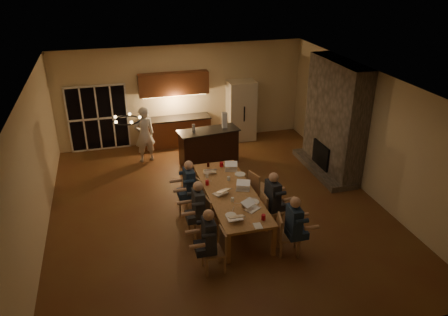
% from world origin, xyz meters
% --- Properties ---
extents(floor, '(9.00, 9.00, 0.00)m').
position_xyz_m(floor, '(0.00, 0.00, 0.00)').
color(floor, brown).
rests_on(floor, ground).
extents(back_wall, '(8.00, 0.04, 3.20)m').
position_xyz_m(back_wall, '(0.00, 4.52, 1.60)').
color(back_wall, '#CDB791').
rests_on(back_wall, ground).
extents(left_wall, '(0.04, 9.00, 3.20)m').
position_xyz_m(left_wall, '(-4.02, 0.00, 1.60)').
color(left_wall, '#CDB791').
rests_on(left_wall, ground).
extents(right_wall, '(0.04, 9.00, 3.20)m').
position_xyz_m(right_wall, '(4.02, 0.00, 1.60)').
color(right_wall, '#CDB791').
rests_on(right_wall, ground).
extents(ceiling, '(8.00, 9.00, 0.04)m').
position_xyz_m(ceiling, '(0.00, 0.00, 3.22)').
color(ceiling, white).
rests_on(ceiling, back_wall).
extents(french_doors, '(1.86, 0.08, 2.10)m').
position_xyz_m(french_doors, '(-2.70, 4.47, 1.05)').
color(french_doors, black).
rests_on(french_doors, ground).
extents(fireplace, '(0.58, 2.50, 3.20)m').
position_xyz_m(fireplace, '(3.70, 1.20, 1.60)').
color(fireplace, '#63574E').
rests_on(fireplace, ground).
extents(kitchenette, '(2.24, 0.68, 2.40)m').
position_xyz_m(kitchenette, '(-0.30, 4.20, 1.20)').
color(kitchenette, brown).
rests_on(kitchenette, ground).
extents(refrigerator, '(0.90, 0.68, 2.00)m').
position_xyz_m(refrigerator, '(1.90, 4.15, 1.00)').
color(refrigerator, beige).
rests_on(refrigerator, ground).
extents(dining_table, '(1.10, 3.23, 0.75)m').
position_xyz_m(dining_table, '(0.18, -0.57, 0.38)').
color(dining_table, '#C0834C').
rests_on(dining_table, ground).
extents(bar_island, '(1.84, 0.87, 1.08)m').
position_xyz_m(bar_island, '(0.39, 2.52, 0.54)').
color(bar_island, black).
rests_on(bar_island, ground).
extents(chair_left_near, '(0.46, 0.46, 0.89)m').
position_xyz_m(chair_left_near, '(-0.66, -2.23, 0.45)').
color(chair_left_near, '#A37951').
rests_on(chair_left_near, ground).
extents(chair_left_mid, '(0.51, 0.51, 0.89)m').
position_xyz_m(chair_left_mid, '(-0.66, -0.99, 0.45)').
color(chair_left_mid, '#A37951').
rests_on(chair_left_mid, ground).
extents(chair_left_far, '(0.56, 0.56, 0.89)m').
position_xyz_m(chair_left_far, '(-0.69, -0.00, 0.45)').
color(chair_left_far, '#A37951').
rests_on(chair_left_far, ground).
extents(chair_right_near, '(0.53, 0.53, 0.89)m').
position_xyz_m(chair_right_near, '(0.99, -2.13, 0.45)').
color(chair_right_near, '#A37951').
rests_on(chair_right_near, ground).
extents(chair_right_mid, '(0.45, 0.45, 0.89)m').
position_xyz_m(chair_right_mid, '(1.00, -1.11, 0.45)').
color(chair_right_mid, '#A37951').
rests_on(chair_right_mid, ground).
extents(chair_right_far, '(0.56, 0.56, 0.89)m').
position_xyz_m(chair_right_far, '(1.10, -0.05, 0.45)').
color(chair_right_far, '#A37951').
rests_on(chair_right_far, ground).
extents(person_left_near, '(0.61, 0.61, 1.38)m').
position_xyz_m(person_left_near, '(-0.73, -2.20, 0.69)').
color(person_left_near, '#24272F').
rests_on(person_left_near, ground).
extents(person_right_near, '(0.61, 0.61, 1.38)m').
position_xyz_m(person_right_near, '(1.05, -2.20, 0.69)').
color(person_right_near, '#1F334D').
rests_on(person_right_near, ground).
extents(person_left_mid, '(0.60, 0.60, 1.38)m').
position_xyz_m(person_left_mid, '(-0.69, -1.04, 0.69)').
color(person_left_mid, '#32383C').
rests_on(person_left_mid, ground).
extents(person_right_mid, '(0.66, 0.66, 1.38)m').
position_xyz_m(person_right_mid, '(1.01, -1.09, 0.69)').
color(person_right_mid, '#24272F').
rests_on(person_right_mid, ground).
extents(person_left_far, '(0.62, 0.62, 1.38)m').
position_xyz_m(person_left_far, '(-0.68, 0.00, 0.69)').
color(person_left_far, '#1F334D').
rests_on(person_left_far, ground).
extents(standing_person, '(0.70, 0.54, 1.71)m').
position_xyz_m(standing_person, '(-1.40, 3.23, 0.85)').
color(standing_person, silver).
rests_on(standing_person, ground).
extents(chandelier, '(0.55, 0.55, 0.03)m').
position_xyz_m(chandelier, '(-2.01, -0.66, 2.75)').
color(chandelier, black).
rests_on(chandelier, ceiling).
extents(laptop_a, '(0.32, 0.29, 0.23)m').
position_xyz_m(laptop_a, '(-0.05, -1.69, 0.86)').
color(laptop_a, silver).
rests_on(laptop_a, dining_table).
extents(laptop_b, '(0.42, 0.41, 0.23)m').
position_xyz_m(laptop_b, '(0.41, -1.44, 0.86)').
color(laptop_b, silver).
rests_on(laptop_b, dining_table).
extents(laptop_c, '(0.41, 0.40, 0.23)m').
position_xyz_m(laptop_c, '(-0.08, -0.59, 0.86)').
color(laptop_c, silver).
rests_on(laptop_c, dining_table).
extents(laptop_d, '(0.40, 0.38, 0.23)m').
position_xyz_m(laptop_d, '(0.48, -0.55, 0.86)').
color(laptop_d, silver).
rests_on(laptop_d, dining_table).
extents(laptop_e, '(0.36, 0.32, 0.23)m').
position_xyz_m(laptop_e, '(-0.05, 0.52, 0.86)').
color(laptop_e, silver).
rests_on(laptop_e, dining_table).
extents(laptop_f, '(0.39, 0.36, 0.23)m').
position_xyz_m(laptop_f, '(0.49, 0.49, 0.86)').
color(laptop_f, silver).
rests_on(laptop_f, dining_table).
extents(mug_front, '(0.07, 0.07, 0.10)m').
position_xyz_m(mug_front, '(0.09, -1.01, 0.80)').
color(mug_front, white).
rests_on(mug_front, dining_table).
extents(mug_mid, '(0.08, 0.08, 0.10)m').
position_xyz_m(mug_mid, '(0.28, -0.03, 0.80)').
color(mug_mid, white).
rests_on(mug_mid, dining_table).
extents(mug_back, '(0.08, 0.08, 0.10)m').
position_xyz_m(mug_back, '(-0.19, 0.27, 0.80)').
color(mug_back, white).
rests_on(mug_back, dining_table).
extents(redcup_near, '(0.09, 0.09, 0.12)m').
position_xyz_m(redcup_near, '(0.51, -1.88, 0.81)').
color(redcup_near, '#B10B18').
rests_on(redcup_near, dining_table).
extents(redcup_mid, '(0.08, 0.08, 0.12)m').
position_xyz_m(redcup_mid, '(-0.27, -0.11, 0.81)').
color(redcup_mid, '#B10B18').
rests_on(redcup_mid, dining_table).
extents(redcup_far, '(0.10, 0.10, 0.12)m').
position_xyz_m(redcup_far, '(0.31, 0.76, 0.81)').
color(redcup_far, '#B10B18').
rests_on(redcup_far, dining_table).
extents(can_silver, '(0.06, 0.06, 0.12)m').
position_xyz_m(can_silver, '(0.25, -1.30, 0.81)').
color(can_silver, '#B2B2B7').
rests_on(can_silver, dining_table).
extents(can_cola, '(0.07, 0.07, 0.12)m').
position_xyz_m(can_cola, '(-0.02, 0.84, 0.81)').
color(can_cola, '#3F0F0C').
rests_on(can_cola, dining_table).
extents(plate_near, '(0.27, 0.27, 0.02)m').
position_xyz_m(plate_near, '(0.53, -1.15, 0.76)').
color(plate_near, white).
rests_on(plate_near, dining_table).
extents(plate_left, '(0.24, 0.24, 0.02)m').
position_xyz_m(plate_left, '(-0.10, -1.54, 0.76)').
color(plate_left, white).
rests_on(plate_left, dining_table).
extents(plate_far, '(0.27, 0.27, 0.02)m').
position_xyz_m(plate_far, '(0.64, 0.19, 0.76)').
color(plate_far, white).
rests_on(plate_far, dining_table).
extents(notepad, '(0.18, 0.24, 0.01)m').
position_xyz_m(notepad, '(0.32, -2.07, 0.76)').
color(notepad, white).
rests_on(notepad, dining_table).
extents(bar_bottle, '(0.09, 0.09, 0.24)m').
position_xyz_m(bar_bottle, '(-0.05, 2.48, 1.20)').
color(bar_bottle, '#99999E').
rests_on(bar_bottle, bar_island).
extents(bar_blender, '(0.16, 0.16, 0.46)m').
position_xyz_m(bar_blender, '(0.91, 2.61, 1.31)').
color(bar_blender, silver).
rests_on(bar_blender, bar_island).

